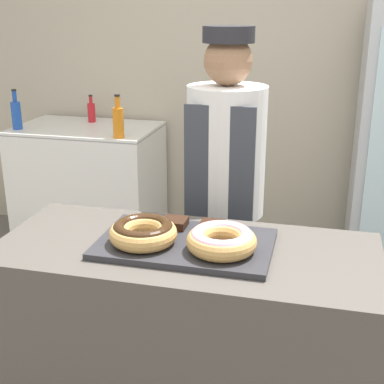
{
  "coord_description": "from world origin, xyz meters",
  "views": [
    {
      "loc": [
        0.46,
        -1.73,
        1.72
      ],
      "look_at": [
        0.0,
        0.1,
        1.07
      ],
      "focal_mm": 50.0,
      "sensor_mm": 36.0,
      "label": 1
    }
  ],
  "objects_px": {
    "brownie_back_left": "(175,223)",
    "baker_person": "(225,198)",
    "bottle_orange": "(118,121)",
    "bottle_red": "(91,112)",
    "bottle_blue": "(16,114)",
    "serving_tray": "(185,244)",
    "brownie_back_right": "(212,226)",
    "donut_light_glaze": "(222,240)",
    "chest_freezer": "(90,187)",
    "donut_chocolate_glaze": "(143,232)"
  },
  "relations": [
    {
      "from": "donut_light_glaze",
      "to": "bottle_blue",
      "type": "xyz_separation_m",
      "value": [
        -1.77,
        1.6,
        0.06
      ]
    },
    {
      "from": "baker_person",
      "to": "bottle_red",
      "type": "bearing_deg",
      "value": 134.16
    },
    {
      "from": "donut_light_glaze",
      "to": "chest_freezer",
      "type": "distance_m",
      "value": 2.29
    },
    {
      "from": "serving_tray",
      "to": "brownie_back_right",
      "type": "distance_m",
      "value": 0.14
    },
    {
      "from": "baker_person",
      "to": "bottle_blue",
      "type": "xyz_separation_m",
      "value": [
        -1.66,
        0.93,
        0.15
      ]
    },
    {
      "from": "serving_tray",
      "to": "chest_freezer",
      "type": "height_order",
      "value": "same"
    },
    {
      "from": "donut_light_glaze",
      "to": "chest_freezer",
      "type": "relative_size",
      "value": 0.25
    },
    {
      "from": "brownie_back_left",
      "to": "bottle_orange",
      "type": "height_order",
      "value": "bottle_orange"
    },
    {
      "from": "serving_tray",
      "to": "chest_freezer",
      "type": "xyz_separation_m",
      "value": [
        -1.19,
        1.74,
        -0.44
      ]
    },
    {
      "from": "brownie_back_right",
      "to": "bottle_blue",
      "type": "xyz_separation_m",
      "value": [
        -1.7,
        1.43,
        0.09
      ]
    },
    {
      "from": "donut_chocolate_glaze",
      "to": "brownie_back_left",
      "type": "bearing_deg",
      "value": 67.54
    },
    {
      "from": "donut_chocolate_glaze",
      "to": "bottle_orange",
      "type": "xyz_separation_m",
      "value": [
        -0.7,
        1.53,
        0.07
      ]
    },
    {
      "from": "donut_chocolate_glaze",
      "to": "bottle_blue",
      "type": "distance_m",
      "value": 2.18
    },
    {
      "from": "brownie_back_right",
      "to": "bottle_orange",
      "type": "xyz_separation_m",
      "value": [
        -0.91,
        1.36,
        0.09
      ]
    },
    {
      "from": "bottle_red",
      "to": "bottle_orange",
      "type": "xyz_separation_m",
      "value": [
        0.38,
        -0.43,
        0.03
      ]
    },
    {
      "from": "chest_freezer",
      "to": "bottle_red",
      "type": "relative_size",
      "value": 4.99
    },
    {
      "from": "brownie_back_left",
      "to": "baker_person",
      "type": "xyz_separation_m",
      "value": [
        0.1,
        0.5,
        -0.06
      ]
    },
    {
      "from": "baker_person",
      "to": "chest_freezer",
      "type": "xyz_separation_m",
      "value": [
        -1.23,
        1.13,
        -0.41
      ]
    },
    {
      "from": "brownie_back_left",
      "to": "bottle_orange",
      "type": "bearing_deg",
      "value": 119.43
    },
    {
      "from": "serving_tray",
      "to": "brownie_back_right",
      "type": "height_order",
      "value": "brownie_back_right"
    },
    {
      "from": "donut_chocolate_glaze",
      "to": "bottle_blue",
      "type": "xyz_separation_m",
      "value": [
        -1.48,
        1.6,
        0.06
      ]
    },
    {
      "from": "donut_light_glaze",
      "to": "brownie_back_left",
      "type": "relative_size",
      "value": 2.7
    },
    {
      "from": "serving_tray",
      "to": "brownie_back_right",
      "type": "relative_size",
      "value": 6.92
    },
    {
      "from": "serving_tray",
      "to": "bottle_blue",
      "type": "height_order",
      "value": "bottle_blue"
    },
    {
      "from": "brownie_back_left",
      "to": "baker_person",
      "type": "distance_m",
      "value": 0.51
    },
    {
      "from": "brownie_back_right",
      "to": "donut_chocolate_glaze",
      "type": "bearing_deg",
      "value": -141.82
    },
    {
      "from": "donut_light_glaze",
      "to": "brownie_back_right",
      "type": "height_order",
      "value": "donut_light_glaze"
    },
    {
      "from": "serving_tray",
      "to": "brownie_back_right",
      "type": "xyz_separation_m",
      "value": [
        0.07,
        0.12,
        0.03
      ]
    },
    {
      "from": "serving_tray",
      "to": "bottle_orange",
      "type": "xyz_separation_m",
      "value": [
        -0.84,
        1.48,
        0.12
      ]
    },
    {
      "from": "chest_freezer",
      "to": "bottle_blue",
      "type": "height_order",
      "value": "bottle_blue"
    },
    {
      "from": "donut_chocolate_glaze",
      "to": "bottle_red",
      "type": "relative_size",
      "value": 1.23
    },
    {
      "from": "brownie_back_left",
      "to": "donut_light_glaze",
      "type": "bearing_deg",
      "value": -38.18
    },
    {
      "from": "donut_light_glaze",
      "to": "bottle_red",
      "type": "distance_m",
      "value": 2.39
    },
    {
      "from": "donut_chocolate_glaze",
      "to": "brownie_back_left",
      "type": "height_order",
      "value": "donut_chocolate_glaze"
    },
    {
      "from": "serving_tray",
      "to": "bottle_blue",
      "type": "bearing_deg",
      "value": 136.33
    },
    {
      "from": "baker_person",
      "to": "bottle_blue",
      "type": "relative_size",
      "value": 5.95
    },
    {
      "from": "serving_tray",
      "to": "bottle_orange",
      "type": "relative_size",
      "value": 2.25
    },
    {
      "from": "bottle_red",
      "to": "bottle_blue",
      "type": "bearing_deg",
      "value": -138.58
    },
    {
      "from": "bottle_blue",
      "to": "baker_person",
      "type": "bearing_deg",
      "value": -29.44
    },
    {
      "from": "serving_tray",
      "to": "donut_chocolate_glaze",
      "type": "bearing_deg",
      "value": -160.63
    },
    {
      "from": "serving_tray",
      "to": "brownie_back_left",
      "type": "xyz_separation_m",
      "value": [
        -0.07,
        0.12,
        0.03
      ]
    },
    {
      "from": "baker_person",
      "to": "chest_freezer",
      "type": "relative_size",
      "value": 1.65
    },
    {
      "from": "serving_tray",
      "to": "chest_freezer",
      "type": "distance_m",
      "value": 2.16
    },
    {
      "from": "bottle_red",
      "to": "bottle_orange",
      "type": "height_order",
      "value": "bottle_orange"
    },
    {
      "from": "brownie_back_left",
      "to": "brownie_back_right",
      "type": "xyz_separation_m",
      "value": [
        0.15,
        0.0,
        0.0
      ]
    },
    {
      "from": "brownie_back_right",
      "to": "bottle_orange",
      "type": "height_order",
      "value": "bottle_orange"
    },
    {
      "from": "brownie_back_left",
      "to": "bottle_blue",
      "type": "distance_m",
      "value": 2.11
    },
    {
      "from": "chest_freezer",
      "to": "bottle_blue",
      "type": "relative_size",
      "value": 3.61
    },
    {
      "from": "donut_chocolate_glaze",
      "to": "baker_person",
      "type": "relative_size",
      "value": 0.15
    },
    {
      "from": "serving_tray",
      "to": "brownie_back_left",
      "type": "distance_m",
      "value": 0.14
    }
  ]
}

